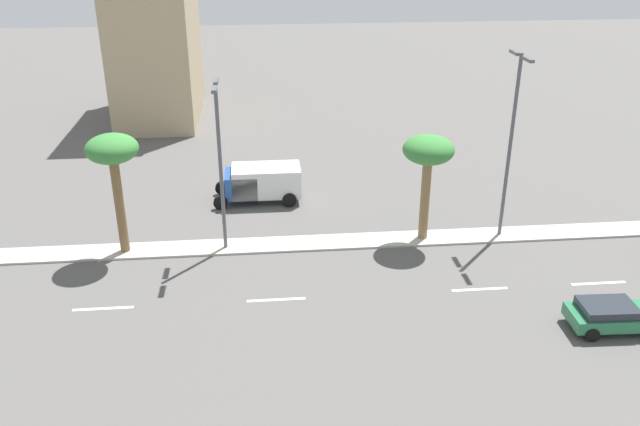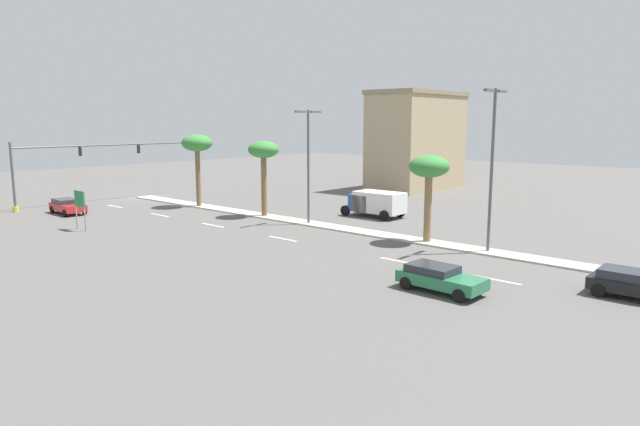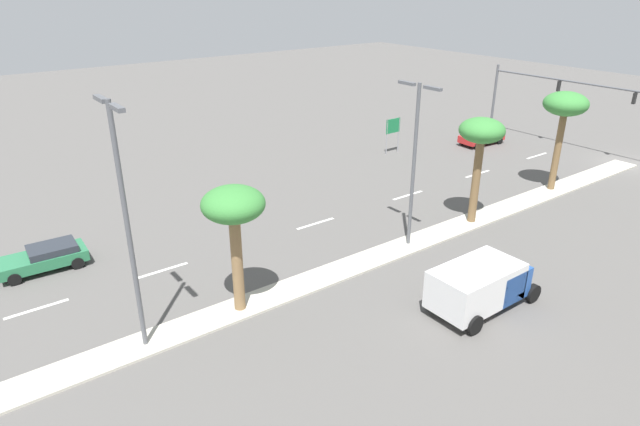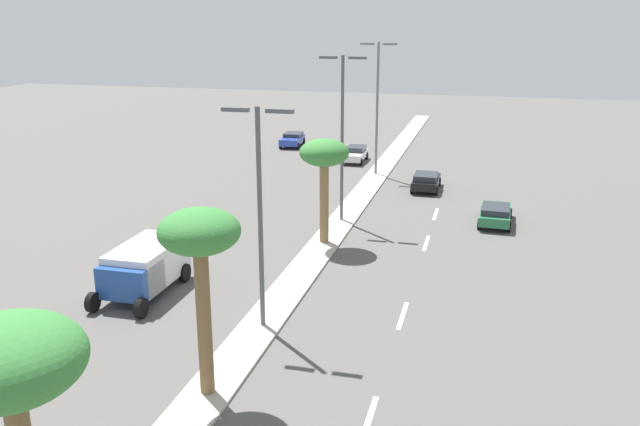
# 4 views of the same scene
# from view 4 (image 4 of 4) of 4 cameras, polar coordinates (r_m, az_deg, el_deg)

# --- Properties ---
(ground_plane) EXTENTS (160.00, 160.00, 0.00)m
(ground_plane) POSITION_cam_4_polar(r_m,az_deg,el_deg) (36.69, -0.24, -3.48)
(ground_plane) COLOR #565451
(median_curb) EXTENTS (1.80, 88.52, 0.12)m
(median_curb) POSITION_cam_4_polar(r_m,az_deg,el_deg) (45.79, 2.91, 0.67)
(median_curb) COLOR #B7B2A3
(median_curb) RESTS_ON ground
(lane_stripe_mid) EXTENTS (0.20, 2.80, 0.01)m
(lane_stripe_mid) POSITION_cam_4_polar(r_m,az_deg,el_deg) (22.55, 4.22, -17.31)
(lane_stripe_mid) COLOR silver
(lane_stripe_mid) RESTS_ON ground
(lane_stripe_far) EXTENTS (0.20, 2.80, 0.01)m
(lane_stripe_far) POSITION_cam_4_polar(r_m,az_deg,el_deg) (29.53, 7.12, -8.74)
(lane_stripe_far) COLOR silver
(lane_stripe_far) RESTS_ON ground
(lane_stripe_inboard) EXTENTS (0.20, 2.80, 0.01)m
(lane_stripe_inboard) POSITION_cam_4_polar(r_m,az_deg,el_deg) (38.76, 9.11, -2.57)
(lane_stripe_inboard) COLOR silver
(lane_stripe_inboard) RESTS_ON ground
(lane_stripe_outboard) EXTENTS (0.20, 2.80, 0.01)m
(lane_stripe_outboard) POSITION_cam_4_polar(r_m,az_deg,el_deg) (44.55, 9.91, -0.09)
(lane_stripe_outboard) COLOR silver
(lane_stripe_outboard) RESTS_ON ground
(palm_tree_front) EXTENTS (2.98, 2.98, 6.99)m
(palm_tree_front) POSITION_cam_4_polar(r_m,az_deg,el_deg) (14.31, -25.10, -12.27)
(palm_tree_front) COLOR brown
(palm_tree_front) RESTS_ON median_curb
(palm_tree_leading) EXTENTS (2.69, 2.69, 6.56)m
(palm_tree_leading) POSITION_cam_4_polar(r_m,az_deg,el_deg) (21.71, -10.30, -2.42)
(palm_tree_leading) COLOR brown
(palm_tree_leading) RESTS_ON median_curb
(palm_tree_mid) EXTENTS (2.78, 2.78, 5.97)m
(palm_tree_mid) POSITION_cam_4_polar(r_m,az_deg,el_deg) (36.91, 0.37, 4.81)
(palm_tree_mid) COLOR olive
(palm_tree_mid) RESTS_ON median_curb
(street_lamp_outboard) EXTENTS (2.90, 0.24, 9.13)m
(street_lamp_outboard) POSITION_cam_4_polar(r_m,az_deg,el_deg) (26.48, -5.20, 1.06)
(street_lamp_outboard) COLOR #515459
(street_lamp_outboard) RESTS_ON median_curb
(street_lamp_trailing) EXTENTS (2.90, 0.24, 10.24)m
(street_lamp_trailing) POSITION_cam_4_polar(r_m,az_deg,el_deg) (41.02, 1.93, 7.45)
(street_lamp_trailing) COLOR #515459
(street_lamp_trailing) RESTS_ON median_curb
(street_lamp_leading) EXTENTS (2.90, 0.24, 10.54)m
(street_lamp_leading) POSITION_cam_4_polar(r_m,az_deg,el_deg) (54.04, 4.95, 9.75)
(street_lamp_leading) COLOR slate
(street_lamp_leading) RESTS_ON median_curb
(sedan_black_left) EXTENTS (1.99, 4.11, 1.34)m
(sedan_black_left) POSITION_cam_4_polar(r_m,az_deg,el_deg) (50.50, 9.10, 2.76)
(sedan_black_left) COLOR black
(sedan_black_left) RESTS_ON ground
(sedan_blue_outboard) EXTENTS (2.23, 4.11, 1.31)m
(sedan_blue_outboard) POSITION_cam_4_polar(r_m,az_deg,el_deg) (67.24, -2.38, 6.36)
(sedan_blue_outboard) COLOR #2D47AD
(sedan_blue_outboard) RESTS_ON ground
(sedan_white_center) EXTENTS (1.87, 3.94, 1.33)m
(sedan_white_center) POSITION_cam_4_polar(r_m,az_deg,el_deg) (59.97, 3.04, 5.11)
(sedan_white_center) COLOR silver
(sedan_white_center) RESTS_ON ground
(sedan_green_front) EXTENTS (2.12, 4.35, 1.28)m
(sedan_green_front) POSITION_cam_4_polar(r_m,az_deg,el_deg) (43.04, 14.85, -0.02)
(sedan_green_front) COLOR #287047
(sedan_green_front) RESTS_ON ground
(box_truck) EXTENTS (2.65, 5.48, 2.25)m
(box_truck) POSITION_cam_4_polar(r_m,az_deg,el_deg) (32.16, -14.97, -4.57)
(box_truck) COLOR #234C99
(box_truck) RESTS_ON ground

